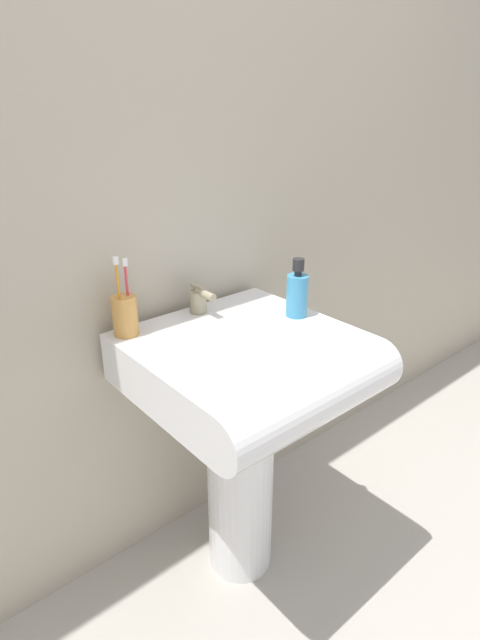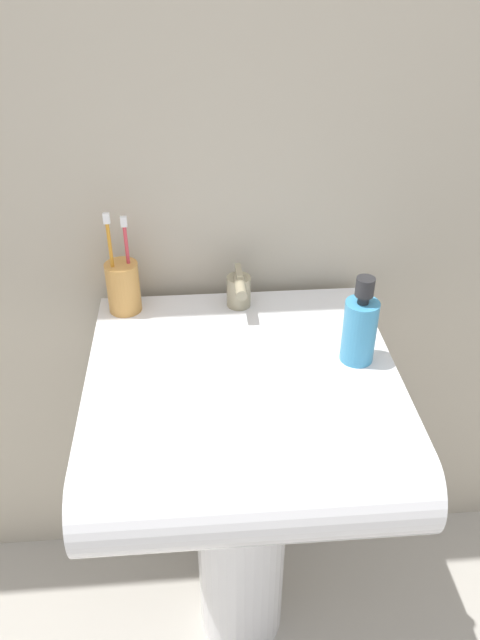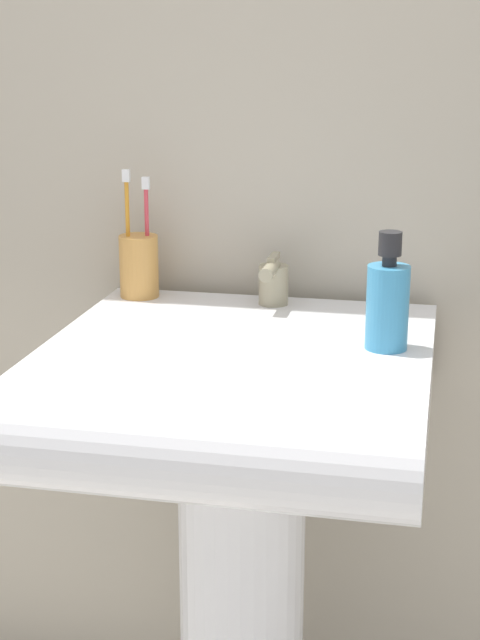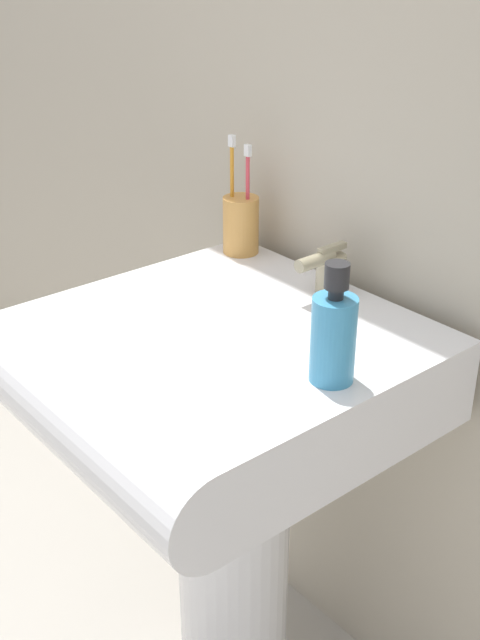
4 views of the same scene
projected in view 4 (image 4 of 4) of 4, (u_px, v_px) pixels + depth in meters
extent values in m
cube|color=#B7AD99|center=(383.00, 22.00, 1.19)|extent=(5.00, 0.05, 2.40)
cylinder|color=white|center=(233.00, 559.00, 1.41)|extent=(0.19, 0.19, 0.66)
cube|color=white|center=(232.00, 364.00, 1.23)|extent=(0.54, 0.49, 0.14)
cylinder|color=white|center=(94.00, 421.00, 1.09)|extent=(0.54, 0.14, 0.14)
cylinder|color=tan|center=(331.00, 274.00, 1.29)|extent=(0.05, 0.05, 0.06)
cylinder|color=tan|center=(316.00, 261.00, 1.26)|extent=(0.02, 0.07, 0.02)
cube|color=tan|center=(332.00, 248.00, 1.27)|extent=(0.01, 0.06, 0.01)
cylinder|color=#D19347|center=(241.00, 225.00, 1.44)|extent=(0.07, 0.07, 0.10)
cylinder|color=orange|center=(232.00, 196.00, 1.42)|extent=(0.01, 0.01, 0.18)
cube|color=white|center=(232.00, 141.00, 1.38)|extent=(0.01, 0.01, 0.02)
cylinder|color=#D83F4C|center=(248.00, 202.00, 1.41)|extent=(0.01, 0.01, 0.17)
cube|color=white|center=(248.00, 150.00, 1.37)|extent=(0.01, 0.01, 0.02)
cylinder|color=#3F99CC|center=(334.00, 339.00, 1.04)|extent=(0.06, 0.06, 0.12)
cylinder|color=#262628|center=(337.00, 292.00, 1.01)|extent=(0.02, 0.02, 0.01)
cylinder|color=#262628|center=(338.00, 275.00, 1.00)|extent=(0.03, 0.03, 0.03)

